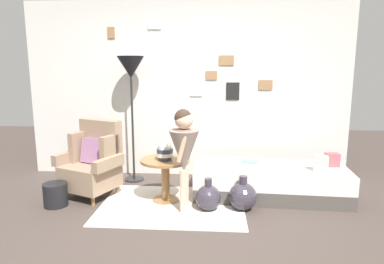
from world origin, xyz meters
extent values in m
plane|color=#423833|center=(0.00, 0.00, 0.00)|extent=(12.00, 12.00, 0.00)
cube|color=beige|center=(0.00, 1.95, 1.30)|extent=(4.80, 0.10, 2.60)
cube|color=white|center=(0.14, 1.90, 1.28)|extent=(0.17, 0.02, 0.13)
cube|color=silver|center=(0.14, 1.89, 1.28)|extent=(0.14, 0.01, 0.10)
cube|color=white|center=(-0.46, 1.90, 2.23)|extent=(0.19, 0.02, 0.11)
cube|color=beige|center=(-0.46, 1.89, 2.23)|extent=(0.15, 0.01, 0.08)
cube|color=olive|center=(0.37, 1.90, 1.52)|extent=(0.17, 0.02, 0.13)
cube|color=slate|center=(0.37, 1.89, 1.52)|extent=(0.13, 0.01, 0.10)
cube|color=olive|center=(-1.10, 1.90, 2.14)|extent=(0.10, 0.02, 0.16)
cube|color=silver|center=(-1.10, 1.89, 2.14)|extent=(0.08, 0.01, 0.13)
cube|color=olive|center=(1.16, 1.90, 1.39)|extent=(0.20, 0.02, 0.14)
cube|color=gray|center=(1.16, 1.89, 1.39)|extent=(0.16, 0.01, 0.11)
cube|color=black|center=(0.69, 1.90, 1.29)|extent=(0.19, 0.02, 0.25)
cube|color=#B5B5AC|center=(0.69, 1.89, 1.29)|extent=(0.15, 0.01, 0.20)
cube|color=olive|center=(0.59, 1.90, 1.74)|extent=(0.21, 0.02, 0.14)
cube|color=#A0A095|center=(0.59, 1.89, 1.74)|extent=(0.17, 0.01, 0.11)
cube|color=silver|center=(-0.07, 0.66, 0.01)|extent=(1.71, 1.27, 0.01)
cylinder|color=olive|center=(-1.46, 0.77, 0.06)|extent=(0.04, 0.04, 0.12)
cylinder|color=olive|center=(-1.02, 0.59, 0.06)|extent=(0.04, 0.04, 0.12)
cylinder|color=olive|center=(-1.28, 1.19, 0.06)|extent=(0.04, 0.04, 0.12)
cylinder|color=olive|center=(-0.84, 1.00, 0.06)|extent=(0.04, 0.04, 0.12)
cube|color=#8C725B|center=(-1.15, 0.89, 0.27)|extent=(0.77, 0.75, 0.30)
cube|color=#8C725B|center=(-1.06, 1.10, 0.70)|extent=(0.61, 0.36, 0.55)
cube|color=#8C725B|center=(-1.35, 1.08, 0.61)|extent=(0.19, 0.31, 0.39)
cube|color=#8C725B|center=(-0.87, 0.88, 0.61)|extent=(0.19, 0.31, 0.39)
cube|color=#8C725B|center=(-1.46, 1.00, 0.49)|extent=(0.28, 0.50, 0.14)
cube|color=#8C725B|center=(-0.85, 0.74, 0.49)|extent=(0.28, 0.50, 0.14)
cube|color=gray|center=(-1.11, 0.98, 0.58)|extent=(0.40, 0.29, 0.33)
cube|color=#4C4742|center=(1.15, 1.06, 0.09)|extent=(1.94, 0.91, 0.18)
cube|color=silver|center=(1.15, 1.06, 0.29)|extent=(1.94, 0.91, 0.22)
cube|color=#D64C56|center=(1.92, 1.10, 0.49)|extent=(0.17, 0.13, 0.17)
cube|color=beige|center=(1.71, 0.89, 0.49)|extent=(0.19, 0.15, 0.19)
cylinder|color=olive|center=(-0.17, 0.81, 0.01)|extent=(0.33, 0.33, 0.02)
cylinder|color=olive|center=(-0.17, 0.81, 0.26)|extent=(0.10, 0.10, 0.48)
cylinder|color=olive|center=(-0.17, 0.81, 0.52)|extent=(0.61, 0.61, 0.03)
cylinder|color=#2D384C|center=(-0.17, 0.77, 0.56)|extent=(0.16, 0.16, 0.05)
cylinder|color=white|center=(-0.17, 0.77, 0.60)|extent=(0.20, 0.20, 0.05)
cylinder|color=#2D384C|center=(-0.17, 0.77, 0.65)|extent=(0.20, 0.20, 0.05)
cylinder|color=white|center=(-0.17, 0.77, 0.70)|extent=(0.16, 0.16, 0.05)
cylinder|color=white|center=(-0.17, 0.77, 0.75)|extent=(0.08, 0.08, 0.06)
cylinder|color=black|center=(-0.75, 1.58, 0.01)|extent=(0.28, 0.28, 0.02)
cylinder|color=black|center=(-0.75, 1.58, 0.87)|extent=(0.03, 0.03, 1.70)
cone|color=black|center=(-0.75, 1.58, 1.64)|extent=(0.38, 0.38, 0.31)
cylinder|color=#D8AD8E|center=(0.08, 0.45, 0.25)|extent=(0.07, 0.07, 0.51)
cylinder|color=#D8AD8E|center=(0.10, 0.55, 0.25)|extent=(0.07, 0.07, 0.51)
cone|color=gray|center=(0.09, 0.50, 0.71)|extent=(0.34, 0.34, 0.48)
cylinder|color=gray|center=(0.09, 0.50, 0.87)|extent=(0.17, 0.17, 0.18)
cylinder|color=#D8AD8E|center=(0.08, 0.38, 0.78)|extent=(0.14, 0.08, 0.32)
cylinder|color=#D8AD8E|center=(0.14, 0.61, 0.78)|extent=(0.14, 0.08, 0.32)
sphere|color=#D8AD8E|center=(0.09, 0.50, 1.07)|extent=(0.20, 0.20, 0.20)
sphere|color=#38281E|center=(0.08, 0.50, 1.09)|extent=(0.19, 0.19, 0.19)
cube|color=slate|center=(0.90, 1.21, 0.42)|extent=(0.25, 0.21, 0.03)
sphere|color=#332D38|center=(0.37, 0.56, 0.15)|extent=(0.30, 0.30, 0.30)
cylinder|color=#332D38|center=(0.37, 0.56, 0.34)|extent=(0.08, 0.08, 0.09)
sphere|color=#332D38|center=(0.77, 0.59, 0.16)|extent=(0.33, 0.33, 0.33)
cylinder|color=#332D38|center=(0.77, 0.59, 0.37)|extent=(0.09, 0.09, 0.09)
cylinder|color=black|center=(-1.46, 0.56, 0.14)|extent=(0.28, 0.28, 0.28)
camera|label=1|loc=(0.44, -3.21, 1.64)|focal=32.09mm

